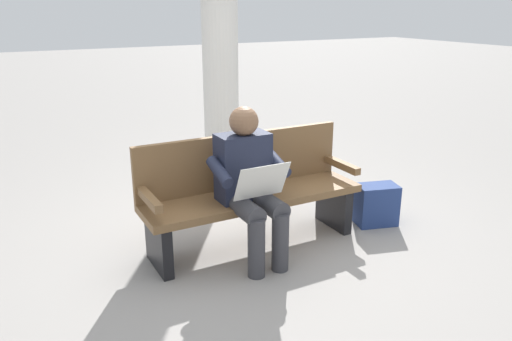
# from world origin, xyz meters

# --- Properties ---
(ground_plane) EXTENTS (40.00, 40.00, 0.00)m
(ground_plane) POSITION_xyz_m (0.00, 0.00, 0.00)
(ground_plane) COLOR gray
(bench_near) EXTENTS (1.80, 0.49, 0.90)m
(bench_near) POSITION_xyz_m (0.00, -0.07, 0.46)
(bench_near) COLOR brown
(bench_near) RESTS_ON ground
(person_seated) EXTENTS (0.57, 0.57, 1.18)m
(person_seated) POSITION_xyz_m (0.12, 0.16, 0.63)
(person_seated) COLOR #1E2338
(person_seated) RESTS_ON ground
(backpack) EXTENTS (0.40, 0.33, 0.37)m
(backpack) POSITION_xyz_m (-1.17, 0.14, 0.18)
(backpack) COLOR navy
(backpack) RESTS_ON ground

